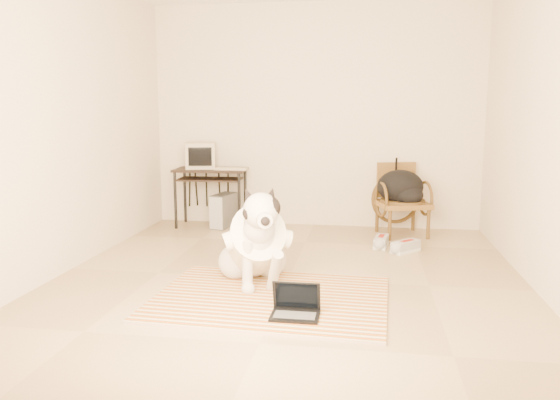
% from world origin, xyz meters
% --- Properties ---
extents(floor, '(4.50, 4.50, 0.00)m').
position_xyz_m(floor, '(0.00, 0.00, 0.00)').
color(floor, tan).
rests_on(floor, ground).
extents(wall_back, '(4.50, 0.00, 4.50)m').
position_xyz_m(wall_back, '(0.00, 2.25, 1.35)').
color(wall_back, beige).
rests_on(wall_back, floor).
extents(wall_front, '(4.50, 0.00, 4.50)m').
position_xyz_m(wall_front, '(0.00, -2.25, 1.35)').
color(wall_front, beige).
rests_on(wall_front, floor).
extents(wall_left, '(0.00, 4.50, 4.50)m').
position_xyz_m(wall_left, '(-2.00, 0.00, 1.35)').
color(wall_left, beige).
rests_on(wall_left, floor).
extents(wall_right, '(0.00, 4.50, 4.50)m').
position_xyz_m(wall_right, '(2.00, 0.00, 1.35)').
color(wall_right, beige).
rests_on(wall_right, floor).
extents(rug, '(1.82, 1.42, 0.02)m').
position_xyz_m(rug, '(-0.07, -0.52, 0.01)').
color(rug, '#C25716').
rests_on(rug, floor).
extents(dog, '(0.70, 1.10, 0.89)m').
position_xyz_m(dog, '(-0.25, -0.19, 0.35)').
color(dog, silver).
rests_on(dog, rug).
extents(laptop, '(0.34, 0.24, 0.24)m').
position_xyz_m(laptop, '(0.17, -0.87, 0.08)').
color(laptop, black).
rests_on(laptop, rug).
extents(computer_desk, '(0.88, 0.51, 0.72)m').
position_xyz_m(computer_desk, '(-1.25, 1.97, 0.62)').
color(computer_desk, black).
rests_on(computer_desk, floor).
extents(crt_monitor, '(0.42, 0.41, 0.32)m').
position_xyz_m(crt_monitor, '(-1.38, 2.00, 0.88)').
color(crt_monitor, '#BAAC92').
rests_on(crt_monitor, computer_desk).
extents(desk_keyboard, '(0.39, 0.14, 0.03)m').
position_xyz_m(desk_keyboard, '(-0.97, 1.89, 0.73)').
color(desk_keyboard, '#BAAC92').
rests_on(desk_keyboard, computer_desk).
extents(pc_tower, '(0.27, 0.47, 0.41)m').
position_xyz_m(pc_tower, '(-1.09, 1.96, 0.20)').
color(pc_tower, '#4F5052').
rests_on(pc_tower, floor).
extents(rattan_chair, '(0.67, 0.66, 0.82)m').
position_xyz_m(rattan_chair, '(1.04, 1.88, 0.41)').
color(rattan_chair, olive).
rests_on(rattan_chair, floor).
extents(backpack, '(0.52, 0.46, 0.38)m').
position_xyz_m(backpack, '(1.04, 1.80, 0.55)').
color(backpack, black).
rests_on(backpack, rattan_chair).
extents(sneaker_left, '(0.18, 0.34, 0.11)m').
position_xyz_m(sneaker_left, '(0.81, 1.26, 0.05)').
color(sneaker_left, silver).
rests_on(sneaker_left, floor).
extents(sneaker_right, '(0.33, 0.33, 0.12)m').
position_xyz_m(sneaker_right, '(1.05, 1.08, 0.05)').
color(sneaker_right, silver).
rests_on(sneaker_right, floor).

